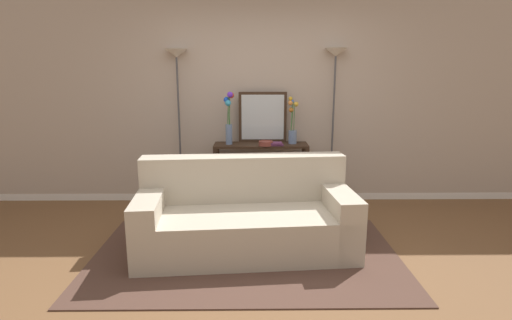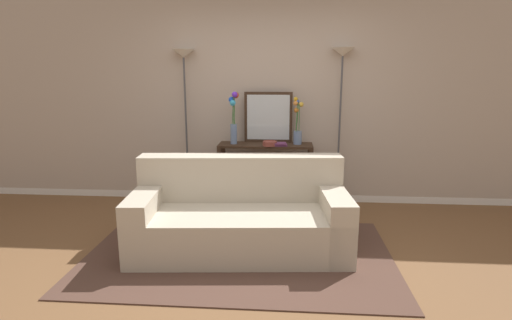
{
  "view_description": "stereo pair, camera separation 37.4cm",
  "coord_description": "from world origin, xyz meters",
  "px_view_note": "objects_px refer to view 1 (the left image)",
  "views": [
    {
      "loc": [
        -0.13,
        -3.28,
        1.72
      ],
      "look_at": [
        -0.08,
        1.03,
        0.76
      ],
      "focal_mm": 28.46,
      "sensor_mm": 36.0,
      "label": 1
    },
    {
      "loc": [
        0.25,
        -3.27,
        1.72
      ],
      "look_at": [
        -0.08,
        1.03,
        0.76
      ],
      "focal_mm": 28.46,
      "sensor_mm": 36.0,
      "label": 2
    }
  ],
  "objects_px": {
    "vase_tall_flowers": "(229,117)",
    "fruit_bowl": "(266,143)",
    "couch": "(246,219)",
    "book_row_under_console": "(235,202)",
    "floor_lamp_left": "(178,84)",
    "book_stack": "(275,144)",
    "vase_short_flowers": "(292,125)",
    "console_table": "(261,164)",
    "floor_lamp_right": "(335,83)",
    "wall_mirror": "(263,117)"
  },
  "relations": [
    {
      "from": "couch",
      "to": "floor_lamp_right",
      "type": "height_order",
      "value": "floor_lamp_right"
    },
    {
      "from": "vase_short_flowers",
      "to": "book_stack",
      "type": "relative_size",
      "value": 2.84
    },
    {
      "from": "fruit_bowl",
      "to": "book_stack",
      "type": "bearing_deg",
      "value": 3.91
    },
    {
      "from": "vase_short_flowers",
      "to": "fruit_bowl",
      "type": "relative_size",
      "value": 3.34
    },
    {
      "from": "floor_lamp_left",
      "to": "wall_mirror",
      "type": "xyz_separation_m",
      "value": [
        1.06,
        0.0,
        -0.41
      ]
    },
    {
      "from": "console_table",
      "to": "book_row_under_console",
      "type": "relative_size",
      "value": 4.06
    },
    {
      "from": "wall_mirror",
      "to": "fruit_bowl",
      "type": "relative_size",
      "value": 3.64
    },
    {
      "from": "console_table",
      "to": "floor_lamp_right",
      "type": "bearing_deg",
      "value": 9.11
    },
    {
      "from": "wall_mirror",
      "to": "book_row_under_console",
      "type": "bearing_deg",
      "value": -157.65
    },
    {
      "from": "floor_lamp_left",
      "to": "wall_mirror",
      "type": "relative_size",
      "value": 3.1
    },
    {
      "from": "wall_mirror",
      "to": "book_stack",
      "type": "bearing_deg",
      "value": -60.61
    },
    {
      "from": "vase_short_flowers",
      "to": "book_stack",
      "type": "distance_m",
      "value": 0.34
    },
    {
      "from": "vase_short_flowers",
      "to": "couch",
      "type": "bearing_deg",
      "value": -113.63
    },
    {
      "from": "floor_lamp_left",
      "to": "vase_short_flowers",
      "type": "bearing_deg",
      "value": -4.71
    },
    {
      "from": "floor_lamp_right",
      "to": "book_row_under_console",
      "type": "xyz_separation_m",
      "value": [
        -1.26,
        -0.15,
        -1.5
      ]
    },
    {
      "from": "floor_lamp_right",
      "to": "couch",
      "type": "bearing_deg",
      "value": -127.73
    },
    {
      "from": "floor_lamp_right",
      "to": "fruit_bowl",
      "type": "relative_size",
      "value": 11.36
    },
    {
      "from": "vase_tall_flowers",
      "to": "book_stack",
      "type": "height_order",
      "value": "vase_tall_flowers"
    },
    {
      "from": "console_table",
      "to": "book_row_under_console",
      "type": "bearing_deg",
      "value": 180.0
    },
    {
      "from": "fruit_bowl",
      "to": "book_row_under_console",
      "type": "height_order",
      "value": "fruit_bowl"
    },
    {
      "from": "couch",
      "to": "book_row_under_console",
      "type": "distance_m",
      "value": 1.31
    },
    {
      "from": "console_table",
      "to": "floor_lamp_left",
      "type": "xyz_separation_m",
      "value": [
        -1.04,
        0.15,
        0.99
      ]
    },
    {
      "from": "console_table",
      "to": "wall_mirror",
      "type": "height_order",
      "value": "wall_mirror"
    },
    {
      "from": "floor_lamp_left",
      "to": "book_stack",
      "type": "xyz_separation_m",
      "value": [
        1.2,
        -0.25,
        -0.71
      ]
    },
    {
      "from": "couch",
      "to": "vase_short_flowers",
      "type": "distance_m",
      "value": 1.6
    },
    {
      "from": "console_table",
      "to": "wall_mirror",
      "type": "distance_m",
      "value": 0.6
    },
    {
      "from": "console_table",
      "to": "vase_tall_flowers",
      "type": "height_order",
      "value": "vase_tall_flowers"
    },
    {
      "from": "console_table",
      "to": "floor_lamp_right",
      "type": "distance_m",
      "value": 1.37
    },
    {
      "from": "wall_mirror",
      "to": "vase_tall_flowers",
      "type": "bearing_deg",
      "value": -158.48
    },
    {
      "from": "console_table",
      "to": "floor_lamp_right",
      "type": "height_order",
      "value": "floor_lamp_right"
    },
    {
      "from": "fruit_bowl",
      "to": "book_row_under_console",
      "type": "bearing_deg",
      "value": 164.28
    },
    {
      "from": "vase_tall_flowers",
      "to": "book_stack",
      "type": "bearing_deg",
      "value": -8.87
    },
    {
      "from": "console_table",
      "to": "fruit_bowl",
      "type": "distance_m",
      "value": 0.31
    },
    {
      "from": "console_table",
      "to": "vase_short_flowers",
      "type": "height_order",
      "value": "vase_short_flowers"
    },
    {
      "from": "couch",
      "to": "fruit_bowl",
      "type": "distance_m",
      "value": 1.3
    },
    {
      "from": "book_stack",
      "to": "book_row_under_console",
      "type": "xyz_separation_m",
      "value": [
        -0.5,
        0.1,
        -0.77
      ]
    },
    {
      "from": "console_table",
      "to": "book_stack",
      "type": "xyz_separation_m",
      "value": [
        0.17,
        -0.1,
        0.28
      ]
    },
    {
      "from": "console_table",
      "to": "vase_tall_flowers",
      "type": "xyz_separation_m",
      "value": [
        -0.39,
        -0.02,
        0.6
      ]
    },
    {
      "from": "couch",
      "to": "book_stack",
      "type": "bearing_deg",
      "value": 73.58
    },
    {
      "from": "vase_short_flowers",
      "to": "book_stack",
      "type": "bearing_deg",
      "value": -149.32
    },
    {
      "from": "fruit_bowl",
      "to": "book_stack",
      "type": "xyz_separation_m",
      "value": [
        0.11,
        0.01,
        -0.01
      ]
    },
    {
      "from": "wall_mirror",
      "to": "book_stack",
      "type": "height_order",
      "value": "wall_mirror"
    },
    {
      "from": "fruit_bowl",
      "to": "book_stack",
      "type": "height_order",
      "value": "fruit_bowl"
    },
    {
      "from": "floor_lamp_left",
      "to": "book_stack",
      "type": "bearing_deg",
      "value": -11.8
    },
    {
      "from": "fruit_bowl",
      "to": "book_row_under_console",
      "type": "distance_m",
      "value": 0.89
    },
    {
      "from": "book_stack",
      "to": "book_row_under_console",
      "type": "relative_size",
      "value": 0.71
    },
    {
      "from": "vase_tall_flowers",
      "to": "book_stack",
      "type": "distance_m",
      "value": 0.65
    },
    {
      "from": "vase_tall_flowers",
      "to": "fruit_bowl",
      "type": "distance_m",
      "value": 0.55
    },
    {
      "from": "floor_lamp_right",
      "to": "fruit_bowl",
      "type": "distance_m",
      "value": 1.15
    },
    {
      "from": "floor_lamp_right",
      "to": "book_stack",
      "type": "height_order",
      "value": "floor_lamp_right"
    }
  ]
}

